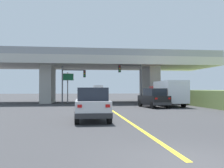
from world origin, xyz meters
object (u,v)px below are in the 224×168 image
at_px(suv_lead, 92,104).
at_px(traffic_signal_nearside, 134,76).
at_px(suv_crossing, 154,98).
at_px(semi_truck_distant, 98,91).
at_px(traffic_signal_farside, 71,79).
at_px(box_truck, 168,93).
at_px(highway_sign, 68,80).

relative_size(suv_lead, traffic_signal_nearside, 0.79).
xyz_separation_m(suv_crossing, semi_truck_distant, (-3.26, 39.65, 0.57)).
bearing_deg(suv_crossing, semi_truck_distant, 86.28).
distance_m(suv_lead, semi_truck_distant, 50.03).
height_order(suv_crossing, traffic_signal_farside, traffic_signal_farside).
relative_size(box_truck, traffic_signal_farside, 1.43).
relative_size(box_truck, semi_truck_distant, 1.03).
relative_size(traffic_signal_farside, semi_truck_distant, 0.72).
bearing_deg(highway_sign, suv_lead, -82.85).
height_order(box_truck, semi_truck_distant, semi_truck_distant).
xyz_separation_m(box_truck, traffic_signal_nearside, (-2.87, 5.20, 2.19)).
xyz_separation_m(suv_crossing, traffic_signal_nearside, (-0.62, 7.20, 2.71)).
bearing_deg(suv_crossing, suv_lead, -132.67).
height_order(traffic_signal_farside, highway_sign, traffic_signal_farside).
bearing_deg(traffic_signal_farside, box_truck, -27.11).
relative_size(suv_lead, suv_crossing, 1.01).
bearing_deg(traffic_signal_farside, suv_lead, -83.69).
height_order(suv_lead, box_truck, box_truck).
bearing_deg(suv_lead, box_truck, 52.99).
height_order(suv_lead, suv_crossing, same).
bearing_deg(box_truck, semi_truck_distant, 98.33).
distance_m(highway_sign, semi_truck_distant, 30.65).
relative_size(traffic_signal_nearside, highway_sign, 1.38).
distance_m(suv_lead, box_truck, 15.33).
xyz_separation_m(highway_sign, semi_truck_distant, (6.21, 29.97, -1.58)).
bearing_deg(suv_lead, traffic_signal_nearside, 69.98).
bearing_deg(semi_truck_distant, traffic_signal_nearside, -85.35).
bearing_deg(box_truck, traffic_signal_farside, 152.89).
bearing_deg(semi_truck_distant, traffic_signal_farside, -100.13).
relative_size(suv_lead, traffic_signal_farside, 0.92).
xyz_separation_m(suv_lead, traffic_signal_nearside, (6.35, 17.44, 2.71)).
relative_size(suv_lead, highway_sign, 1.08).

